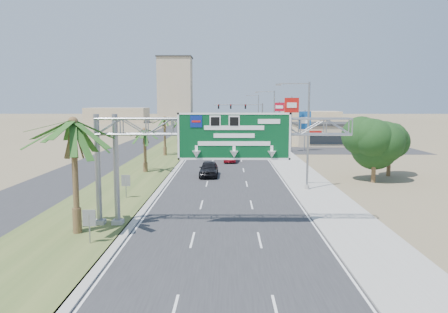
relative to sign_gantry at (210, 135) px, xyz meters
The scene contains 31 objects.
ground 11.68m from the sign_gantry, 83.89° to the right, with size 600.00×600.00×0.00m, color #8C7A59.
road 100.26m from the sign_gantry, 89.39° to the left, with size 12.00×300.00×0.02m, color #28282B.
sidewalk_right 100.71m from the sign_gantry, 84.54° to the left, with size 4.00×300.00×0.10m, color #9E9B93.
median_grass 100.65m from the sign_gantry, 95.10° to the left, with size 7.00×300.00×0.12m, color #3E5525.
opposing_road 101.51m from the sign_gantry, 99.05° to the left, with size 8.00×300.00×0.02m, color #28282B.
sign_gantry is the anchor object (origin of this frame).
palm_near 8.41m from the sign_gantry, 166.68° to the right, with size 5.70×5.70×8.35m.
palm_row_b 23.66m from the sign_gantry, 110.92° to the left, with size 3.99×3.99×5.95m.
palm_row_c 39.00m from the sign_gantry, 102.50° to the left, with size 3.99×3.99×6.75m.
palm_row_d 56.73m from the sign_gantry, 98.56° to the left, with size 3.99×3.99×5.45m.
palm_row_e 75.55m from the sign_gantry, 96.41° to the left, with size 3.99×3.99×6.15m.
palm_row_f 100.44m from the sign_gantry, 94.82° to the left, with size 3.99×3.99×5.75m.
streetlight_near 14.75m from the sign_gantry, 55.30° to the left, with size 3.27×0.44×10.00m.
streetlight_mid 42.92m from the sign_gantry, 78.76° to the left, with size 3.27×0.44×10.00m.
streetlight_far 78.53m from the sign_gantry, 83.89° to the left, with size 3.27×0.44×10.00m.
signal_mast 62.37m from the sign_gantry, 84.26° to the left, with size 10.28×0.71×8.00m.
store_building 60.77m from the sign_gantry, 67.64° to the left, with size 18.00×10.00×4.00m, color tan.
oak_near 22.77m from the sign_gantry, 45.02° to the left, with size 4.50×4.50×6.80m.
oak_far 27.77m from the sign_gantry, 46.48° to the left, with size 3.50×3.50×5.60m.
median_signback_a 9.06m from the sign_gantry, 149.77° to the right, with size 0.75×0.08×2.08m.
median_signback_b 11.90m from the sign_gantry, 132.65° to the left, with size 0.75×0.08×2.08m.
tower_distant 242.33m from the sign_gantry, 97.34° to the left, with size 20.00×16.00×35.00m, color tan.
building_distant_left 156.40m from the sign_gantry, 106.32° to the left, with size 24.00×14.00×6.00m, color tan.
building_distant_right 133.78m from the sign_gantry, 76.57° to the left, with size 20.00×12.00×5.00m, color tan.
car_left_lane 20.25m from the sign_gantry, 92.75° to the left, with size 2.01×4.99×1.70m, color black.
car_mid_lane 31.91m from the sign_gantry, 87.32° to the left, with size 1.60×4.59×1.51m, color maroon.
car_right_lane 59.40m from the sign_gantry, 85.38° to the left, with size 2.48×5.38×1.50m, color gray.
car_far 77.05m from the sign_gantry, 92.64° to the left, with size 2.16×5.32×1.55m, color black.
pole_sign_red_near 45.34m from the sign_gantry, 75.16° to the left, with size 2.41×0.79×9.10m.
pole_sign_blue 47.35m from the sign_gantry, 72.72° to the left, with size 2.02×0.48×6.90m.
pole_sign_red_far 64.12m from the sign_gantry, 79.37° to the left, with size 2.22×0.51×8.33m.
Camera 1 is at (0.10, -18.14, 8.13)m, focal length 35.00 mm.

